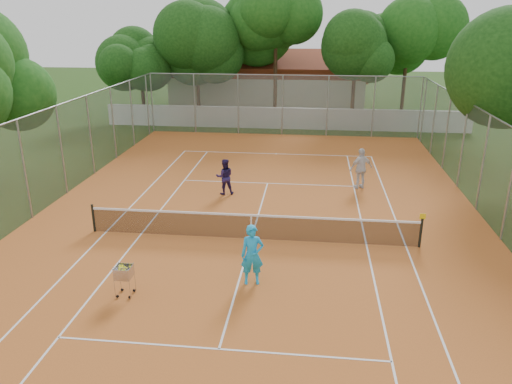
# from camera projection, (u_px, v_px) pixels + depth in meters

# --- Properties ---
(ground) EXTENTS (120.00, 120.00, 0.00)m
(ground) POSITION_uv_depth(u_px,v_px,m) (251.00, 239.00, 18.12)
(ground) COLOR #1B360E
(ground) RESTS_ON ground
(court_pad) EXTENTS (18.00, 34.00, 0.02)m
(court_pad) POSITION_uv_depth(u_px,v_px,m) (251.00, 239.00, 18.12)
(court_pad) COLOR #B75F23
(court_pad) RESTS_ON ground
(court_lines) EXTENTS (10.98, 23.78, 0.01)m
(court_lines) POSITION_uv_depth(u_px,v_px,m) (251.00, 239.00, 18.12)
(court_lines) COLOR white
(court_lines) RESTS_ON court_pad
(tennis_net) EXTENTS (11.88, 0.10, 0.98)m
(tennis_net) POSITION_uv_depth(u_px,v_px,m) (251.00, 226.00, 17.95)
(tennis_net) COLOR black
(tennis_net) RESTS_ON court_pad
(perimeter_fence) EXTENTS (18.00, 34.00, 4.00)m
(perimeter_fence) POSITION_uv_depth(u_px,v_px,m) (251.00, 187.00, 17.46)
(perimeter_fence) COLOR slate
(perimeter_fence) RESTS_ON ground
(boundary_wall) EXTENTS (26.00, 0.30, 1.50)m
(boundary_wall) POSITION_uv_depth(u_px,v_px,m) (284.00, 118.00, 35.66)
(boundary_wall) COLOR silver
(boundary_wall) RESTS_ON ground
(clubhouse) EXTENTS (16.40, 9.00, 4.40)m
(clubhouse) POSITION_uv_depth(u_px,v_px,m) (269.00, 80.00, 44.76)
(clubhouse) COLOR beige
(clubhouse) RESTS_ON ground
(tropical_trees) EXTENTS (29.00, 19.00, 10.00)m
(tropical_trees) POSITION_uv_depth(u_px,v_px,m) (287.00, 54.00, 37.05)
(tropical_trees) COLOR #0F360D
(tropical_trees) RESTS_ON ground
(player_near) EXTENTS (0.75, 0.56, 1.87)m
(player_near) POSITION_uv_depth(u_px,v_px,m) (252.00, 255.00, 14.83)
(player_near) COLOR #1A9EDD
(player_near) RESTS_ON court_pad
(player_far_left) EXTENTS (0.93, 0.81, 1.64)m
(player_far_left) POSITION_uv_depth(u_px,v_px,m) (225.00, 177.00, 22.42)
(player_far_left) COLOR #221747
(player_far_left) RESTS_ON court_pad
(player_far_right) EXTENTS (1.22, 0.88, 1.92)m
(player_far_right) POSITION_uv_depth(u_px,v_px,m) (361.00, 168.00, 23.14)
(player_far_right) COLOR silver
(player_far_right) RESTS_ON court_pad
(ball_hopper) EXTENTS (0.60, 0.60, 1.01)m
(ball_hopper) POSITION_uv_depth(u_px,v_px,m) (125.00, 280.00, 14.31)
(ball_hopper) COLOR #B0B0B7
(ball_hopper) RESTS_ON court_pad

